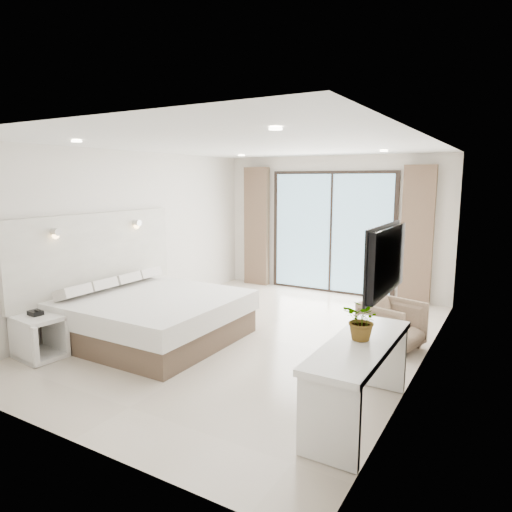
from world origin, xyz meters
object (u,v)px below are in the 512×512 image
(bed, at_px, (152,316))
(console_desk, at_px, (359,363))
(nightstand, at_px, (39,337))
(armchair, at_px, (392,323))

(bed, bearing_deg, console_desk, -12.55)
(bed, xyz_separation_m, nightstand, (-0.76, -1.25, -0.05))
(console_desk, bearing_deg, armchair, 95.34)
(bed, bearing_deg, armchair, 23.44)
(nightstand, relative_size, console_desk, 0.38)
(nightstand, xyz_separation_m, armchair, (3.79, 2.57, 0.08))
(console_desk, bearing_deg, nightstand, -172.38)
(console_desk, xyz_separation_m, armchair, (-0.19, 2.03, -0.21))
(bed, distance_m, console_desk, 3.31)
(nightstand, distance_m, console_desk, 4.03)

